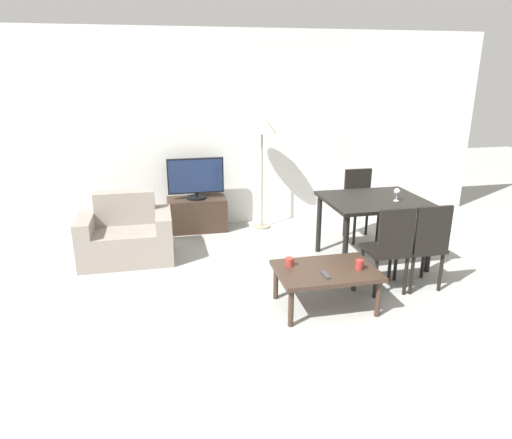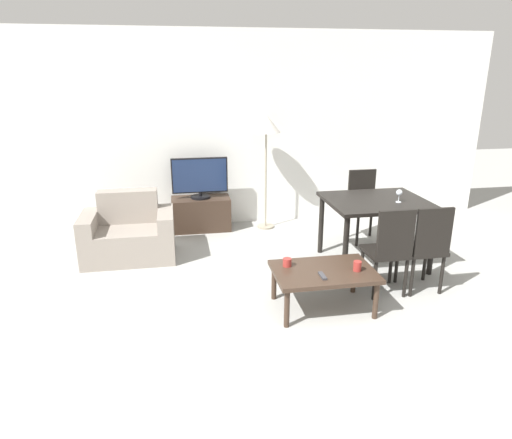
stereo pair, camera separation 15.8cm
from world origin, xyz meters
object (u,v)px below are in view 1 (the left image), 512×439
tv_stand (197,214)px  floor_lamp (262,128)px  dining_chair_near (390,246)px  cup_colored_far (359,265)px  coffee_table (326,273)px  dining_table (374,207)px  dining_chair_near_right (425,243)px  wine_glass_left (397,192)px  dining_chair_far (360,201)px  cup_white_near (290,262)px  remote_primary (325,275)px  tv (196,178)px  armchair (126,237)px

tv_stand → floor_lamp: (0.91, -0.07, 1.18)m
dining_chair_near → cup_colored_far: dining_chair_near is taller
coffee_table → dining_table: bearing=45.9°
dining_chair_near_right → wine_glass_left: bearing=90.2°
tv_stand → dining_chair_far: 2.24m
cup_white_near → cup_colored_far: cup_colored_far is taller
remote_primary → wine_glass_left: 1.57m
tv → cup_white_near: bearing=-73.9°
cup_colored_far → dining_chair_far: bearing=65.7°
floor_lamp → wine_glass_left: floor_lamp is taller
cup_white_near → cup_colored_far: size_ratio=0.88×
dining_chair_near_right → remote_primary: bearing=-165.8°
tv_stand → wine_glass_left: bearing=-38.7°
dining_table → dining_chair_far: bearing=76.0°
tv → floor_lamp: 1.13m
cup_white_near → tv_stand: bearing=106.1°
dining_chair_near_right → cup_colored_far: bearing=-164.4°
tv → dining_chair_near_right: 3.13m
remote_primary → wine_glass_left: bearing=38.8°
wine_glass_left → tv_stand: bearing=141.3°
remote_primary → coffee_table: bearing=66.8°
dining_table → remote_primary: bearing=-132.0°
floor_lamp → wine_glass_left: bearing=-53.8°
armchair → dining_chair_far: bearing=2.2°
dining_table → cup_white_near: size_ratio=13.63×
dining_chair_near → wine_glass_left: size_ratio=6.32×
wine_glass_left → dining_table: bearing=143.7°
cup_colored_far → floor_lamp: bearing=98.5°
dining_table → floor_lamp: bearing=123.9°
floor_lamp → remote_primary: size_ratio=10.66×
dining_chair_far → tv: bearing=160.3°
tv → dining_chair_near_right: bearing=-47.9°
dining_chair_near_right → cup_colored_far: dining_chair_near_right is taller
dining_chair_near → cup_white_near: bearing=-179.3°
tv → dining_table: 2.44m
tv → cup_colored_far: bearing=-63.2°
tv_stand → tv: bearing=-90.0°
tv → cup_white_near: size_ratio=9.36×
dining_chair_near_right → floor_lamp: size_ratio=0.58×
cup_colored_far → coffee_table: bearing=166.3°
dining_chair_near → dining_chair_far: 1.62m
armchair → tv_stand: (0.91, 0.87, -0.05)m
dining_chair_far → remote_primary: dining_chair_far is taller
cup_white_near → wine_glass_left: wine_glass_left is taller
armchair → dining_chair_far: dining_chair_far is taller
floor_lamp → armchair: bearing=-156.4°
remote_primary → dining_chair_near_right: bearing=14.2°
dining_table → dining_chair_far: (0.20, 0.78, -0.16)m
coffee_table → dining_chair_far: (1.11, 1.72, 0.16)m
coffee_table → cup_white_near: 0.36m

